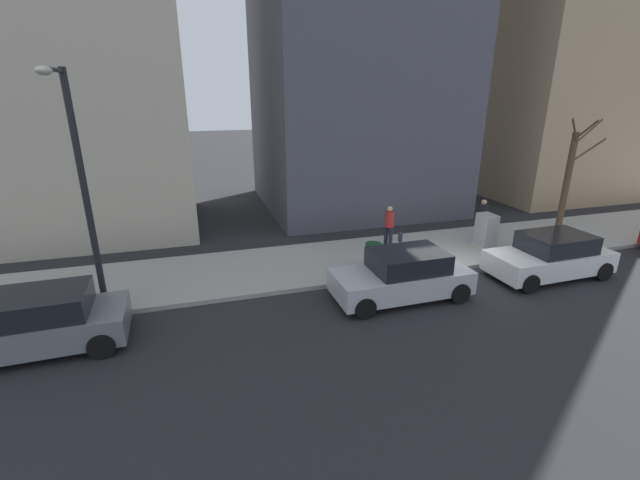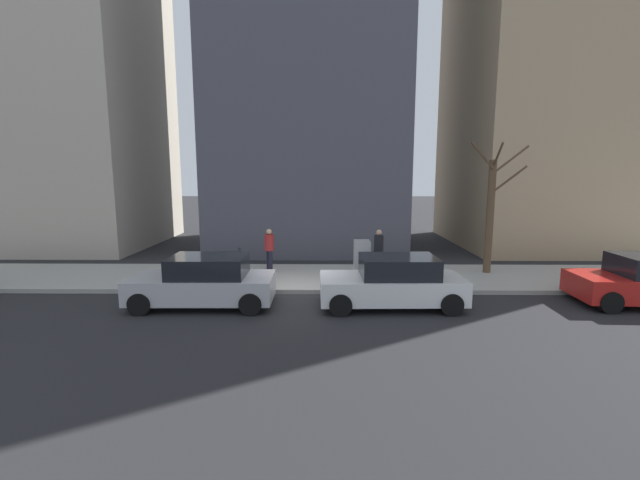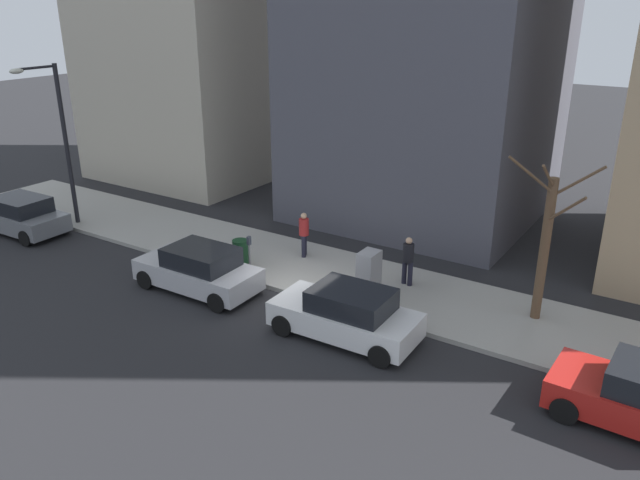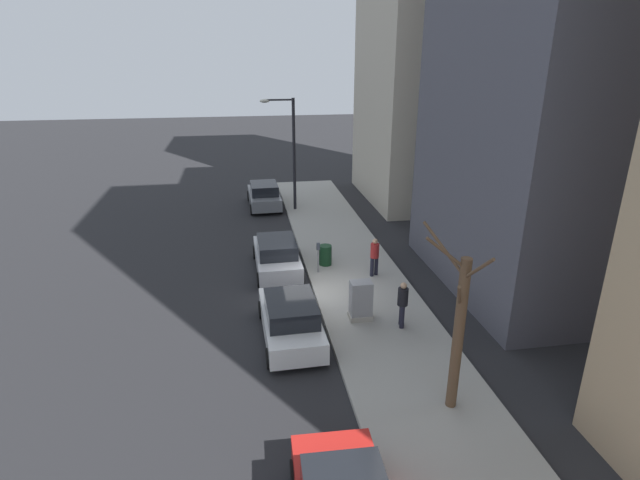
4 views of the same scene
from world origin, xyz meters
The scene contains 12 objects.
ground_plane centered at (0.00, 0.00, 0.00)m, with size 120.00×120.00×0.00m, color #232326.
sidewalk centered at (2.00, 0.00, 0.07)m, with size 4.00×36.00×0.15m, color #9E9B93.
parked_car_white centered at (-1.26, -2.96, 0.74)m, with size 2.01×4.24×1.52m.
parked_car_silver centered at (-1.26, 2.66, 0.74)m, with size 1.97×4.22×1.52m.
parked_car_grey centered at (-1.23, 12.54, 0.74)m, with size 2.02×4.25×1.52m.
parking_meter centered at (0.45, 1.91, 0.98)m, with size 0.14×0.10×1.35m.
utility_box centered at (1.30, -2.25, 0.85)m, with size 0.83×0.61×1.43m.
streetlamp centered at (0.28, 11.34, 4.02)m, with size 1.97×0.32×6.50m.
bare_tree centered at (2.57, -7.20, 2.50)m, with size 1.19×2.39×4.93m.
trash_bin centered at (0.90, 2.70, 0.60)m, with size 0.56×0.56×0.90m, color #14381E.
pedestrian_near_meter centered at (2.57, -3.00, 1.09)m, with size 0.36×0.39×1.66m.
pedestrian_midblock centered at (2.74, 1.23, 1.09)m, with size 0.38×0.36×1.66m.
Camera 3 is at (-14.67, -10.79, 9.04)m, focal length 35.00 mm.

